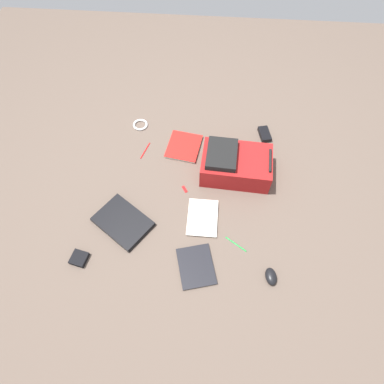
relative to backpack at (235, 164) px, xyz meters
The scene contains 13 objects.
ground_plane 0.36m from the backpack, 153.08° to the right, with size 3.84×3.84×0.00m, color brown.
backpack is the anchor object (origin of this frame).
laptop 0.79m from the backpack, 147.33° to the right, with size 0.40×0.38×0.03m.
book_red 0.40m from the backpack, 152.27° to the left, with size 0.25×0.27×0.02m.
book_manual 0.41m from the backpack, 117.32° to the right, with size 0.18×0.25×0.02m.
book_blue 0.70m from the backpack, 107.00° to the right, with size 0.25×0.28×0.01m.
computer_mouse 0.73m from the backpack, 73.12° to the right, with size 0.06×0.10×0.04m, color black.
cable_coil 0.77m from the backpack, 151.89° to the left, with size 0.11×0.11×0.02m, color silver.
power_brick 0.40m from the backpack, 57.11° to the left, with size 0.07×0.13×0.03m, color black.
pen_black 0.63m from the backpack, 167.55° to the left, with size 0.01×0.01×0.14m, color red.
pen_blue 0.52m from the backpack, 87.75° to the right, with size 0.01×0.01×0.15m, color #198C33.
earbud_pouch 1.10m from the backpack, 142.29° to the right, with size 0.09×0.09×0.03m, color black.
usb_stick 0.36m from the backpack, 153.59° to the right, with size 0.02×0.05×0.01m, color #B21919.
Camera 1 is at (0.13, -1.14, 1.85)m, focal length 31.74 mm.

